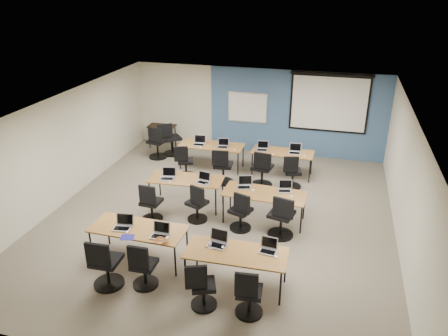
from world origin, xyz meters
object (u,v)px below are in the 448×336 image
(training_table_back_left, at_px, (212,146))
(utility_table, at_px, (162,128))
(projector_screen, at_px, (329,100))
(laptop_5, at_px, (203,180))
(laptop_3, at_px, (268,248))
(laptop_1, at_px, (160,233))
(task_chair_2, at_px, (202,289))
(laptop_9, at_px, (223,145))
(task_chair_4, at_px, (151,206))
(task_chair_5, at_px, (197,206))
(training_table_back_right, at_px, (283,153))
(spare_chair_a, at_px, (171,142))
(laptop_2, at_px, (218,241))
(training_table_front_right, at_px, (236,254))
(laptop_6, at_px, (244,184))
(training_table_mid_right, at_px, (264,195))
(task_chair_10, at_px, (262,172))
(task_chair_9, at_px, (223,169))
(laptop_0, at_px, (123,225))
(task_chair_11, at_px, (292,175))
(spare_chair_b, at_px, (157,145))
(laptop_7, at_px, (285,188))
(training_table_mid_left, at_px, (186,180))
(task_chair_3, at_px, (248,297))
(task_chair_0, at_px, (105,267))
(laptop_8, at_px, (199,142))
(laptop_11, at_px, (295,151))
(whiteboard, at_px, (248,108))
(task_chair_6, at_px, (241,214))
(task_chair_1, at_px, (143,269))
(task_chair_8, at_px, (185,164))
(task_chair_7, at_px, (281,220))
(laptop_4, at_px, (168,176))
(laptop_10, at_px, (262,148))

(training_table_back_left, height_order, utility_table, utility_table)
(projector_screen, xyz_separation_m, laptop_5, (-2.67, -4.12, -1.10))
(laptop_3, height_order, utility_table, laptop_3)
(laptop_1, height_order, task_chair_2, laptop_1)
(laptop_3, xyz_separation_m, laptop_9, (-2.16, 4.81, 0.00))
(task_chair_4, height_order, task_chair_5, task_chair_4)
(training_table_back_right, relative_size, spare_chair_a, 1.65)
(laptop_2, bearing_deg, training_table_back_right, 93.13)
(projector_screen, relative_size, laptop_5, 7.58)
(spare_chair_a, bearing_deg, training_table_back_right, -50.85)
(training_table_front_right, bearing_deg, laptop_6, 97.73)
(training_table_mid_right, relative_size, task_chair_10, 1.81)
(training_table_back_left, distance_m, task_chair_2, 6.03)
(task_chair_10, bearing_deg, utility_table, 159.79)
(task_chair_9, bearing_deg, laptop_0, -110.92)
(task_chair_11, xyz_separation_m, spare_chair_b, (-4.34, 1.03, 0.04))
(laptop_5, distance_m, task_chair_9, 1.57)
(laptop_0, height_order, laptop_7, laptop_0)
(training_table_mid_left, height_order, task_chair_9, task_chair_9)
(laptop_7, height_order, spare_chair_b, spare_chair_b)
(training_table_mid_left, height_order, laptop_5, laptop_5)
(task_chair_2, height_order, task_chair_3, task_chair_3)
(task_chair_0, height_order, laptop_2, task_chair_0)
(laptop_7, bearing_deg, laptop_1, -142.62)
(laptop_8, height_order, spare_chair_b, spare_chair_b)
(training_table_back_right, bearing_deg, laptop_11, 3.90)
(projector_screen, xyz_separation_m, task_chair_0, (-3.53, -7.39, -1.45))
(laptop_2, distance_m, task_chair_11, 4.29)
(training_table_back_left, height_order, laptop_3, laptop_3)
(whiteboard, bearing_deg, laptop_9, -100.96)
(task_chair_11, xyz_separation_m, utility_table, (-4.56, 1.98, 0.26))
(task_chair_6, bearing_deg, whiteboard, 120.10)
(task_chair_1, bearing_deg, task_chair_8, 99.79)
(laptop_5, bearing_deg, laptop_7, 13.06)
(task_chair_5, bearing_deg, task_chair_6, 15.87)
(task_chair_1, xyz_separation_m, laptop_8, (-0.71, 5.52, 0.40))
(laptop_3, relative_size, task_chair_7, 0.30)
(task_chair_2, bearing_deg, task_chair_0, 156.48)
(laptop_4, bearing_deg, spare_chair_a, 100.04)
(task_chair_4, xyz_separation_m, task_chair_11, (2.96, 2.60, -0.01))
(laptop_3, distance_m, laptop_8, 5.63)
(task_chair_4, distance_m, spare_chair_b, 3.88)
(laptop_0, height_order, spare_chair_a, spare_chair_a)
(projector_screen, relative_size, training_table_back_right, 1.38)
(task_chair_0, xyz_separation_m, task_chair_9, (0.91, 4.80, -0.00))
(training_table_back_right, height_order, laptop_10, laptop_10)
(training_table_front_right, distance_m, spare_chair_a, 6.77)
(spare_chair_a, bearing_deg, task_chair_1, -113.42)
(laptop_7, bearing_deg, laptop_9, 118.64)
(task_chair_5, distance_m, utility_table, 5.06)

